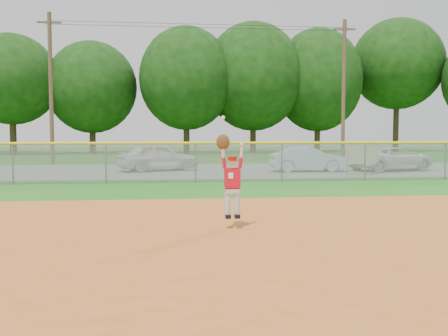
# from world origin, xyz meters

# --- Properties ---
(ground) EXTENTS (120.00, 120.00, 0.00)m
(ground) POSITION_xyz_m (0.00, 0.00, 0.00)
(ground) COLOR #1F6116
(ground) RESTS_ON ground
(clay_infield) EXTENTS (24.00, 16.00, 0.04)m
(clay_infield) POSITION_xyz_m (0.00, -3.00, 0.02)
(clay_infield) COLOR #AD571F
(clay_infield) RESTS_ON ground
(parking_strip) EXTENTS (44.00, 10.00, 0.03)m
(parking_strip) POSITION_xyz_m (0.00, 16.00, 0.01)
(parking_strip) COLOR slate
(parking_strip) RESTS_ON ground
(car_white_a) EXTENTS (4.27, 2.85, 1.35)m
(car_white_a) POSITION_xyz_m (-1.54, 15.83, 0.70)
(car_white_a) COLOR silver
(car_white_a) RESTS_ON parking_strip
(car_blue) EXTENTS (3.68, 1.44, 1.19)m
(car_blue) POSITION_xyz_m (5.65, 14.56, 0.63)
(car_blue) COLOR #94BFDC
(car_blue) RESTS_ON parking_strip
(car_white_b) EXTENTS (4.59, 3.08, 1.17)m
(car_white_b) POSITION_xyz_m (9.90, 14.67, 0.61)
(car_white_b) COLOR silver
(car_white_b) RESTS_ON parking_strip
(sponsor_sign) EXTENTS (1.56, 0.30, 1.40)m
(sponsor_sign) POSITION_xyz_m (7.40, 12.19, 0.92)
(sponsor_sign) COLOR gray
(sponsor_sign) RESTS_ON ground
(outfield_fence) EXTENTS (40.06, 0.10, 1.55)m
(outfield_fence) POSITION_xyz_m (0.00, 10.00, 0.88)
(outfield_fence) COLOR gray
(outfield_fence) RESTS_ON ground
(power_lines) EXTENTS (19.40, 0.24, 9.00)m
(power_lines) POSITION_xyz_m (1.00, 22.00, 4.68)
(power_lines) COLOR #4C3823
(power_lines) RESTS_ON ground
(tree_line) EXTENTS (62.37, 13.00, 14.43)m
(tree_line) POSITION_xyz_m (0.96, 37.90, 7.53)
(tree_line) COLOR #422D1C
(tree_line) RESTS_ON ground
(ballplayer) EXTENTS (0.53, 0.23, 1.96)m
(ballplayer) POSITION_xyz_m (0.21, 0.62, 1.04)
(ballplayer) COLOR silver
(ballplayer) RESTS_ON ground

